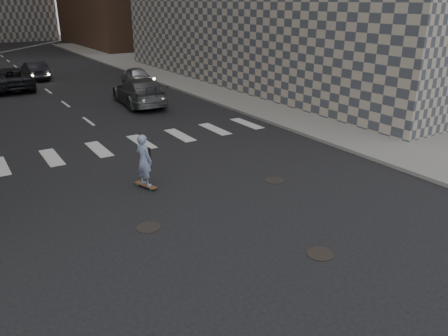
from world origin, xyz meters
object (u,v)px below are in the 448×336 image
object	(u,v)px
traffic_car_e	(35,71)
traffic_car_c	(10,79)
skateboarder	(144,160)
traffic_car_b	(139,92)
traffic_car_d	(136,75)

from	to	relation	value
traffic_car_e	traffic_car_c	bearing A→B (deg)	55.93
skateboarder	traffic_car_e	xyz separation A→B (m)	(1.16, 25.86, -0.29)
traffic_car_b	traffic_car_c	distance (m)	11.42
traffic_car_c	traffic_car_e	size ratio (longest dim) A/B	1.30
traffic_car_c	traffic_car_e	world-z (taller)	traffic_car_c
traffic_car_e	skateboarder	bearing A→B (deg)	85.67
traffic_car_d	traffic_car_e	distance (m)	8.95
traffic_car_b	traffic_car_e	size ratio (longest dim) A/B	1.30
traffic_car_c	traffic_car_e	distance (m)	4.52
traffic_car_b	skateboarder	bearing A→B (deg)	74.48
traffic_car_b	traffic_car_e	bearing A→B (deg)	-68.97
traffic_car_e	traffic_car_d	bearing A→B (deg)	132.46
traffic_car_c	traffic_car_e	xyz separation A→B (m)	(2.42, 3.82, -0.07)
skateboarder	traffic_car_d	bearing A→B (deg)	50.75
traffic_car_b	traffic_car_d	bearing A→B (deg)	-104.19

